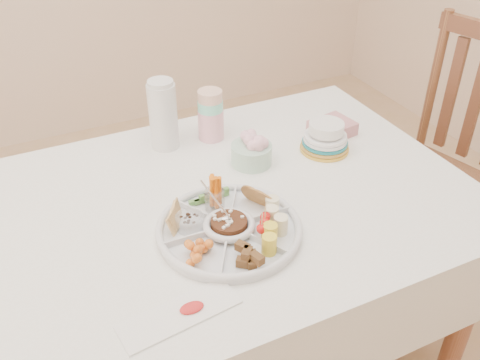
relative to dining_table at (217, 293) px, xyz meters
name	(u,v)px	position (x,y,z in m)	size (l,w,h in m)	color
dining_table	(217,293)	(0.00, 0.00, 0.00)	(1.52, 1.02, 0.76)	white
chair	(434,172)	(0.94, 0.07, 0.16)	(0.46, 0.46, 1.09)	#55351A
party_tray	(229,227)	(-0.02, -0.15, 0.40)	(0.38, 0.38, 0.04)	silver
bean_dip	(229,225)	(-0.02, -0.15, 0.41)	(0.10, 0.10, 0.04)	#3F1D11
tortillas	(257,197)	(0.09, -0.09, 0.42)	(0.09, 0.09, 0.05)	#AE743F
carrot_cucumber	(210,188)	(-0.02, -0.02, 0.44)	(0.11, 0.11, 0.10)	orange
pita_raisins	(180,218)	(-0.13, -0.09, 0.42)	(0.11, 0.11, 0.06)	#E7BD64
cherries	(198,250)	(-0.14, -0.22, 0.42)	(0.10, 0.10, 0.04)	orange
granola_chunks	(250,254)	(-0.03, -0.28, 0.42)	(0.09, 0.09, 0.04)	#493216
banana_tomato	(279,219)	(0.09, -0.22, 0.44)	(0.12, 0.12, 0.10)	#E9D87C
cup_stack	(210,106)	(0.14, 0.34, 0.50)	(0.09, 0.09, 0.24)	silver
thermos	(163,114)	(-0.02, 0.35, 0.50)	(0.09, 0.09, 0.24)	silver
flower_bowl	(251,150)	(0.19, 0.13, 0.43)	(0.13, 0.13, 0.10)	#97CCB2
napkin_stack	(332,128)	(0.52, 0.18, 0.40)	(0.14, 0.12, 0.05)	#C98087
plate_stack	(325,136)	(0.44, 0.10, 0.43)	(0.16, 0.16, 0.10)	gold
placemat	(179,314)	(-0.24, -0.36, 0.38)	(0.28, 0.09, 0.01)	silver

